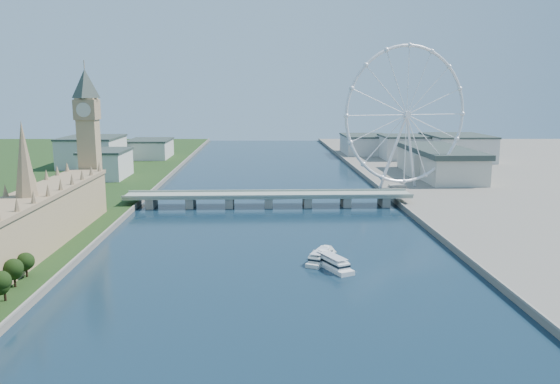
{
  "coord_description": "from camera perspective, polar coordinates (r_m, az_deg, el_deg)",
  "views": [
    {
      "loc": [
        -5.61,
        -114.22,
        86.72
      ],
      "look_at": [
        5.74,
        210.0,
        27.5
      ],
      "focal_mm": 35.0,
      "sensor_mm": 36.0,
      "label": 1
    }
  ],
  "objects": [
    {
      "name": "parliament_range",
      "position": [
        316.89,
        -24.71,
        -3.06
      ],
      "size": [
        24.0,
        200.0,
        70.0
      ],
      "color": "tan",
      "rests_on": "ground"
    },
    {
      "name": "big_ben",
      "position": [
        411.37,
        -19.46,
        6.95
      ],
      "size": [
        20.02,
        20.02,
        110.0
      ],
      "color": "tan",
      "rests_on": "ground"
    },
    {
      "name": "westminster_bridge",
      "position": [
        421.93,
        -1.21,
        -0.6
      ],
      "size": [
        220.0,
        22.0,
        9.5
      ],
      "color": "gray",
      "rests_on": "ground"
    },
    {
      "name": "london_eye",
      "position": [
        486.19,
        13.09,
        7.82
      ],
      "size": [
        113.6,
        39.12,
        124.3
      ],
      "color": "silver",
      "rests_on": "ground"
    },
    {
      "name": "county_hall",
      "position": [
        579.93,
        16.17,
        1.33
      ],
      "size": [
        54.0,
        144.0,
        35.0
      ],
      "primitive_type": null,
      "color": "beige",
      "rests_on": "ground"
    },
    {
      "name": "city_skyline",
      "position": [
        679.38,
        1.79,
        4.45
      ],
      "size": [
        505.0,
        280.0,
        32.0
      ],
      "color": "beige",
      "rests_on": "ground"
    },
    {
      "name": "tour_boat_near",
      "position": [
        277.51,
        5.45,
        -7.91
      ],
      "size": [
        21.03,
        32.51,
        7.1
      ],
      "primitive_type": null,
      "rotation": [
        0.0,
        0.0,
        0.44
      ],
      "color": "white",
      "rests_on": "ground"
    },
    {
      "name": "tour_boat_far",
      "position": [
        287.4,
        4.26,
        -7.25
      ],
      "size": [
        19.55,
        29.73,
        6.49
      ],
      "primitive_type": null,
      "rotation": [
        0.0,
        0.0,
        -0.45
      ],
      "color": "silver",
      "rests_on": "ground"
    }
  ]
}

